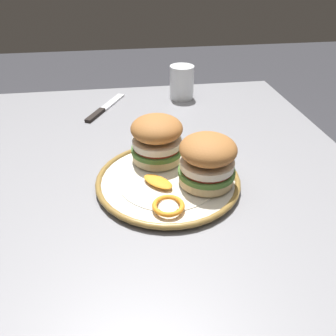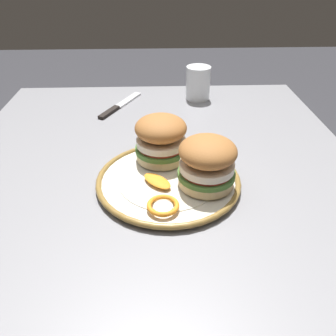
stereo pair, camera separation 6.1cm
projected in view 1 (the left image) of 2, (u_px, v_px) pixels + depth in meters
dining_table at (156, 213)px, 0.79m from camera, size 1.12×0.93×0.72m
dinner_plate at (168, 180)px, 0.71m from camera, size 0.30×0.30×0.02m
sandwich_half_left at (157, 138)px, 0.74m from camera, size 0.16×0.16×0.10m
sandwich_half_right at (207, 159)px, 0.66m from camera, size 0.16×0.16×0.10m
orange_peel_curled at (168, 206)px, 0.62m from camera, size 0.06×0.06×0.01m
orange_peel_strip_long at (158, 181)px, 0.68m from camera, size 0.07×0.07×0.01m
drinking_glass at (182, 84)px, 1.09m from camera, size 0.08×0.08×0.10m
table_knife at (103, 109)px, 1.03m from camera, size 0.20×0.12×0.01m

